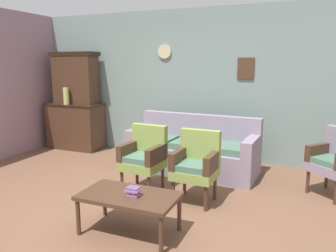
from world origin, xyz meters
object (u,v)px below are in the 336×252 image
(vase_on_cabinet, at_px, (66,96))
(armchair_near_cabinet, at_px, (196,163))
(armchair_row_middle, at_px, (144,155))
(coffee_table, at_px, (129,198))
(floral_couch, at_px, (193,152))
(side_cabinet, at_px, (76,126))
(book_stack_on_table, at_px, (133,191))
(wingback_chair_by_fireplace, at_px, (336,159))

(vase_on_cabinet, bearing_deg, armchair_near_cabinet, -24.26)
(armchair_row_middle, relative_size, coffee_table, 0.90)
(floral_couch, bearing_deg, vase_on_cabinet, 173.62)
(vase_on_cabinet, bearing_deg, side_cabinet, 76.52)
(armchair_row_middle, bearing_deg, book_stack_on_table, -68.90)
(book_stack_on_table, bearing_deg, armchair_row_middle, 111.10)
(side_cabinet, relative_size, armchair_near_cabinet, 1.28)
(vase_on_cabinet, bearing_deg, floral_couch, -6.38)
(book_stack_on_table, bearing_deg, armchair_near_cabinet, 72.49)
(vase_on_cabinet, relative_size, floral_couch, 0.16)
(side_cabinet, relative_size, wingback_chair_by_fireplace, 1.28)
(side_cabinet, height_order, floral_couch, side_cabinet)
(side_cabinet, relative_size, floral_couch, 0.55)
(armchair_near_cabinet, xyz_separation_m, wingback_chair_by_fireplace, (1.64, 0.87, 0.00))
(floral_couch, relative_size, armchair_near_cabinet, 2.34)
(side_cabinet, distance_m, armchair_near_cabinet, 3.49)
(vase_on_cabinet, distance_m, armchair_near_cabinet, 3.51)
(armchair_near_cabinet, bearing_deg, vase_on_cabinet, 155.74)
(vase_on_cabinet, bearing_deg, book_stack_on_table, -41.24)
(armchair_row_middle, distance_m, coffee_table, 1.16)
(floral_couch, bearing_deg, armchair_near_cabinet, -70.08)
(armchair_row_middle, relative_size, wingback_chair_by_fireplace, 1.00)
(armchair_row_middle, distance_m, armchair_near_cabinet, 0.77)
(armchair_row_middle, distance_m, book_stack_on_table, 1.20)
(floral_couch, bearing_deg, book_stack_on_table, -88.10)
(armchair_row_middle, height_order, book_stack_on_table, armchair_row_middle)
(vase_on_cabinet, height_order, armchair_row_middle, vase_on_cabinet)
(side_cabinet, distance_m, wingback_chair_by_fireplace, 4.80)
(side_cabinet, bearing_deg, armchair_near_cabinet, -27.30)
(book_stack_on_table, bearing_deg, side_cabinet, 136.27)
(floral_couch, distance_m, armchair_row_middle, 1.12)
(vase_on_cabinet, distance_m, wingback_chair_by_fireplace, 4.86)
(vase_on_cabinet, relative_size, armchair_row_middle, 0.38)
(book_stack_on_table, bearing_deg, vase_on_cabinet, 138.76)
(vase_on_cabinet, distance_m, coffee_table, 3.76)
(floral_couch, height_order, book_stack_on_table, floral_couch)
(armchair_row_middle, xyz_separation_m, book_stack_on_table, (0.43, -1.12, -0.03))
(coffee_table, bearing_deg, armchair_near_cabinet, 69.18)
(side_cabinet, height_order, coffee_table, side_cabinet)
(side_cabinet, relative_size, vase_on_cabinet, 3.41)
(vase_on_cabinet, bearing_deg, wingback_chair_by_fireplace, -6.58)
(vase_on_cabinet, relative_size, armchair_near_cabinet, 0.38)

